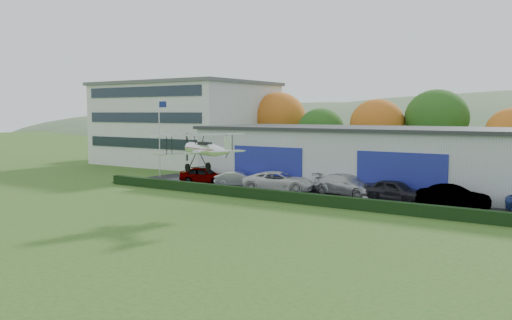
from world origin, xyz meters
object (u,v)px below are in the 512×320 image
Objects in this scene: car_3 at (347,185)px; biplane at (205,148)px; office_block at (185,123)px; car_5 at (453,197)px; flagpole at (160,130)px; car_2 at (279,181)px; hangar at (425,159)px; car_1 at (238,179)px; car_4 at (395,191)px; car_0 at (204,175)px.

biplane is at bearing 173.53° from car_3.
car_5 is at bearing -21.60° from office_block.
flagpole is 1.67× the size of car_5.
car_2 is at bearing 82.44° from car_5.
car_2 is 14.10m from car_5.
hangar is 16.13m from car_1.
office_block is at bearing 28.43° from car_1.
biplane is (-12.76, -11.12, 3.48)m from car_5.
car_2 is 0.91× the size of biplane.
office_block reaches higher than hangar.
car_3 is 1.21× the size of car_4.
biplane reaches higher than car_2.
flagpole reaches higher than biplane.
hangar is at bearing -19.73° from car_3.
car_5 is at bearing -60.79° from hangar.
hangar is 5.08× the size of flagpole.
office_block is 36.35m from car_4.
car_1 is 18.62m from car_5.
flagpole is at bearing 101.11° from car_3.
car_5 is at bearing -3.49° from flagpole.
car_0 is 0.94× the size of car_4.
car_4 is at bearing -108.06° from car_0.
car_0 is 0.69× the size of biplane.
biplane is (-8.41, -18.88, 1.66)m from hangar.
car_3 reaches higher than car_1.
car_1 is (10.61, -1.28, -4.07)m from flagpole.
car_4 is 0.73× the size of biplane.
hangar reaches higher than car_1.
car_1 is 14.36m from car_4.
office_block reaches higher than car_4.
car_3 is at bearing -122.36° from hangar.
car_0 is (-18.22, -7.21, -1.85)m from hangar.
car_1 is 10.17m from car_3.
car_1 is 0.69× the size of car_2.
flagpole is 1.70× the size of car_4.
car_5 is at bearing 62.51° from biplane.
car_4 reaches higher than car_0.
car_2 reaches higher than car_1.
office_block is 35.72m from biplane.
car_3 is (20.75, -0.55, -3.91)m from flagpole.
office_block is at bearing 167.99° from hangar.
hangar is 25.68m from flagpole.
flagpole is (-24.88, -5.98, 2.13)m from hangar.
biplane reaches higher than car_0.
car_3 reaches higher than car_4.
car_2 is at bearing -110.59° from car_0.
car_3 is (14.08, 0.68, 0.07)m from car_0.
car_5 is 17.27m from biplane.
hangar is 9.12× the size of car_0.
hangar is at bearing -85.92° from car_0.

